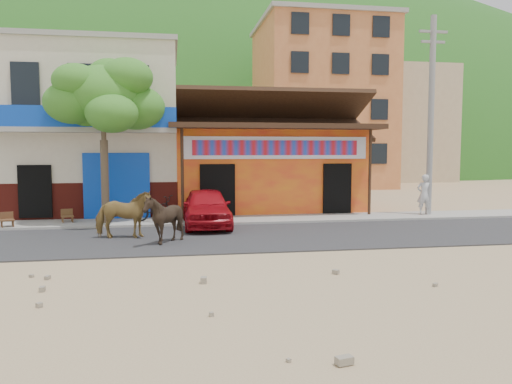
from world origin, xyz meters
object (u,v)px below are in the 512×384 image
at_px(scooter, 156,209).
at_px(pedestrian, 424,194).
at_px(cow_tan, 123,215).
at_px(cafe_chair_right, 7,213).
at_px(utility_pole, 431,116).
at_px(cow_dark, 164,219).
at_px(tree, 104,140).
at_px(cafe_chair_left, 67,210).
at_px(red_car, 206,207).

xyz_separation_m(scooter, pedestrian, (10.79, 0.38, 0.33)).
distance_m(cow_tan, cafe_chair_right, 4.84).
xyz_separation_m(utility_pole, cow_dark, (-10.65, -4.31, -3.35)).
bearing_deg(pedestrian, cafe_chair_right, 13.23).
relative_size(utility_pole, cafe_chair_right, 8.54).
xyz_separation_m(tree, cow_dark, (2.15, -4.11, -2.35)).
xyz_separation_m(scooter, cafe_chair_left, (-3.21, 0.49, -0.05)).
bearing_deg(pedestrian, red_car, 18.28).
bearing_deg(cow_dark, red_car, 146.27).
height_order(red_car, cafe_chair_left, red_car).
relative_size(cow_dark, red_car, 0.36).
bearing_deg(tree, pedestrian, 0.88).
height_order(scooter, pedestrian, pedestrian).
relative_size(scooter, pedestrian, 1.14).
relative_size(utility_pole, cow_dark, 5.50).
height_order(tree, cow_dark, tree).
distance_m(utility_pole, scooter, 11.55).
bearing_deg(pedestrian, scooter, 12.75).
bearing_deg(cow_tan, cafe_chair_left, 37.28).
xyz_separation_m(cafe_chair_left, cafe_chair_right, (-1.82, -0.80, 0.02)).
bearing_deg(cow_tan, cafe_chair_right, 61.11).
bearing_deg(cafe_chair_left, scooter, -25.22).
distance_m(pedestrian, cafe_chair_left, 14.01).
relative_size(red_car, scooter, 2.15).
distance_m(cow_dark, scooter, 3.94).
xyz_separation_m(cow_tan, pedestrian, (11.69, 3.20, 0.17)).
distance_m(cow_tan, red_car, 3.36).
relative_size(tree, cow_dark, 4.13).
xyz_separation_m(tree, scooter, (1.81, -0.19, -2.51)).
relative_size(utility_pole, pedestrian, 4.86).
bearing_deg(tree, red_car, -15.52).
bearing_deg(cafe_chair_right, cow_dark, -56.29).
xyz_separation_m(cow_dark, pedestrian, (10.45, 4.31, 0.18)).
bearing_deg(utility_pole, cow_tan, -164.91).
relative_size(red_car, pedestrian, 2.45).
bearing_deg(scooter, cafe_chair_left, 108.22).
height_order(utility_pole, pedestrian, utility_pole).
bearing_deg(scooter, red_car, -87.50).
bearing_deg(cow_tan, scooter, -15.33).
height_order(utility_pole, scooter, utility_pole).
bearing_deg(cafe_chair_right, pedestrian, -19.88).
bearing_deg(cow_dark, cafe_chair_left, -149.95).
distance_m(tree, red_car, 4.44).
distance_m(red_car, scooter, 1.97).
distance_m(scooter, cafe_chair_left, 3.24).
bearing_deg(cow_tan, cow_dark, -129.32).
bearing_deg(utility_pole, scooter, -177.98).
bearing_deg(pedestrian, cow_dark, 33.12).
distance_m(cow_tan, cow_dark, 1.66).
bearing_deg(cafe_chair_left, cafe_chair_right, -172.94).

